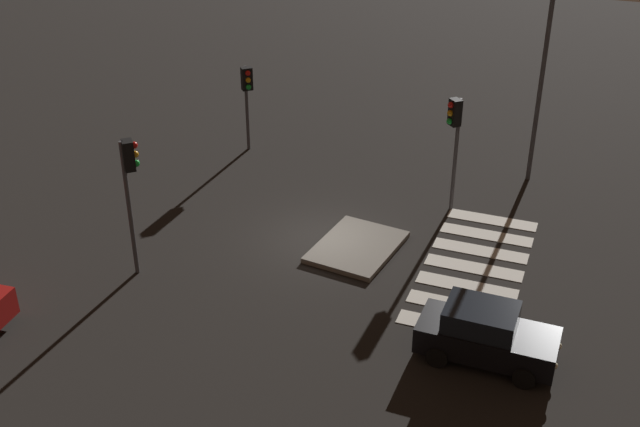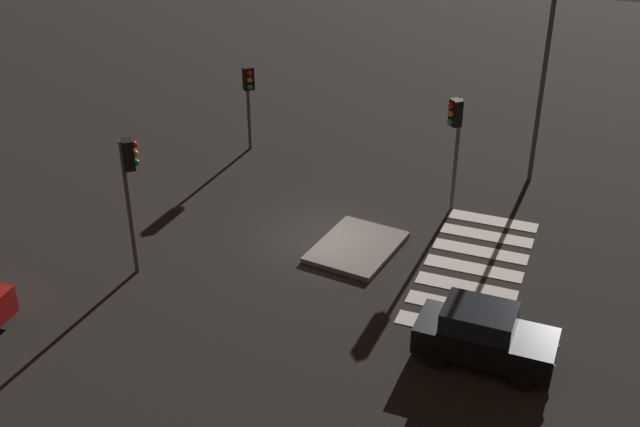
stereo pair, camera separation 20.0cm
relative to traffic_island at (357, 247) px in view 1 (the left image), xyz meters
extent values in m
plane|color=black|center=(0.23, 1.43, -0.09)|extent=(80.00, 80.00, 0.00)
cube|color=gray|center=(0.00, 0.00, 0.00)|extent=(3.66, 2.93, 0.18)
cube|color=black|center=(-4.30, -5.15, 0.56)|extent=(1.68, 3.79, 0.77)
cube|color=black|center=(-4.30, -4.92, 1.26)|extent=(1.50, 1.95, 0.62)
cylinder|color=black|center=(-3.53, -6.33, 0.21)|extent=(0.23, 0.61, 0.61)
cylinder|color=black|center=(-5.11, -6.30, 0.21)|extent=(0.23, 0.61, 0.61)
cylinder|color=black|center=(-3.49, -4.00, 0.21)|extent=(0.23, 0.61, 0.61)
cylinder|color=black|center=(-5.07, -3.97, 0.21)|extent=(0.23, 0.61, 0.61)
sphere|color=#F2EABF|center=(-3.89, -7.00, 0.56)|extent=(0.20, 0.20, 0.20)
sphere|color=#F2EABF|center=(-4.78, -6.99, 0.56)|extent=(0.20, 0.20, 0.20)
cylinder|color=#47474C|center=(4.00, -2.37, 2.09)|extent=(0.14, 0.14, 4.36)
cube|color=black|center=(3.88, -2.24, 3.79)|extent=(0.54, 0.54, 0.96)
sphere|color=red|center=(3.74, -2.10, 4.09)|extent=(0.22, 0.22, 0.22)
sphere|color=orange|center=(3.74, -2.10, 3.79)|extent=(0.22, 0.22, 0.22)
sphere|color=green|center=(3.74, -2.10, 3.49)|extent=(0.22, 0.22, 0.22)
cylinder|color=#47474C|center=(6.36, 7.06, 1.77)|extent=(0.14, 0.14, 3.72)
cube|color=black|center=(6.22, 6.94, 3.15)|extent=(0.53, 0.54, 0.96)
sphere|color=red|center=(6.08, 6.81, 3.45)|extent=(0.22, 0.22, 0.22)
sphere|color=orange|center=(6.08, 6.81, 3.15)|extent=(0.22, 0.22, 0.22)
sphere|color=green|center=(6.08, 6.81, 2.85)|extent=(0.22, 0.22, 0.22)
cylinder|color=#47474C|center=(-3.90, 6.23, 2.22)|extent=(0.14, 0.14, 4.63)
cube|color=black|center=(-3.78, 6.09, 4.06)|extent=(0.54, 0.53, 0.96)
sphere|color=red|center=(-3.65, 5.94, 4.36)|extent=(0.22, 0.22, 0.22)
sphere|color=orange|center=(-3.65, 5.94, 4.06)|extent=(0.22, 0.22, 0.22)
sphere|color=green|center=(-3.65, 5.94, 3.76)|extent=(0.22, 0.22, 0.22)
cylinder|color=#47474C|center=(7.64, -4.72, 3.83)|extent=(0.18, 0.18, 7.84)
cube|color=silver|center=(-3.22, -3.98, -0.08)|extent=(0.70, 3.20, 0.02)
cube|color=silver|center=(-2.07, -3.98, -0.08)|extent=(0.70, 3.20, 0.02)
cube|color=silver|center=(-0.92, -3.98, -0.08)|extent=(0.70, 3.20, 0.02)
cube|color=silver|center=(0.23, -3.98, -0.08)|extent=(0.70, 3.20, 0.02)
cube|color=silver|center=(1.38, -3.98, -0.08)|extent=(0.70, 3.20, 0.02)
cube|color=silver|center=(2.53, -3.98, -0.08)|extent=(0.70, 3.20, 0.02)
cube|color=silver|center=(3.68, -3.98, -0.08)|extent=(0.70, 3.20, 0.02)
camera|label=1|loc=(-22.05, -6.98, 13.91)|focal=44.35mm
camera|label=2|loc=(-21.98, -7.16, 13.91)|focal=44.35mm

